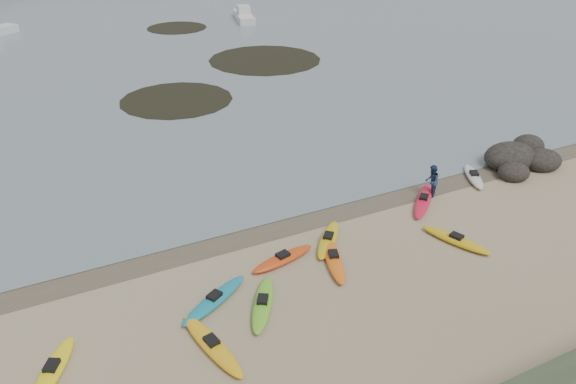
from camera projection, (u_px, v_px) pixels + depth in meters
ground at (288, 219)px, 27.29m from camera, size 600.00×600.00×0.00m
wet_sand at (291, 222)px, 27.05m from camera, size 60.00×60.00×0.00m
kayaks at (320, 262)px, 23.90m from camera, size 24.51×9.26×0.34m
person_east at (432, 181)px, 28.89m from camera, size 1.08×1.07×1.76m
rock_cluster at (520, 161)px, 32.54m from camera, size 5.07×3.69×1.61m
kelp_mats at (220, 62)px, 51.55m from camera, size 20.08×31.54×0.04m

